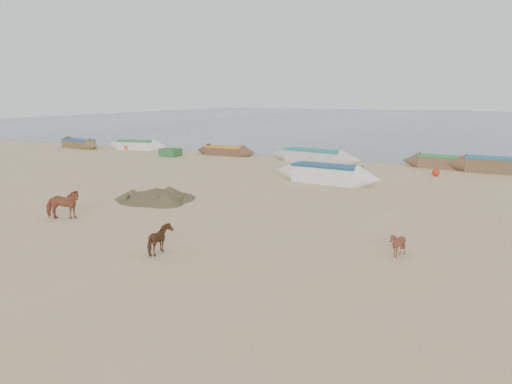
% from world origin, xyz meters
% --- Properties ---
extents(ground, '(140.00, 140.00, 0.00)m').
position_xyz_m(ground, '(0.00, 0.00, 0.00)').
color(ground, tan).
rests_on(ground, ground).
extents(sea, '(160.00, 160.00, 0.00)m').
position_xyz_m(sea, '(0.00, 82.00, 0.01)').
color(sea, slate).
rests_on(sea, ground).
extents(cow_adult, '(1.50, 1.21, 1.16)m').
position_xyz_m(cow_adult, '(-6.51, 0.37, 0.58)').
color(cow_adult, brown).
rests_on(cow_adult, ground).
extents(calf_front, '(0.90, 0.87, 0.76)m').
position_xyz_m(calf_front, '(5.92, 1.50, 0.38)').
color(calf_front, brown).
rests_on(calf_front, ground).
extents(calf_right, '(1.10, 1.14, 0.88)m').
position_xyz_m(calf_right, '(-0.52, -1.41, 0.44)').
color(calf_right, '#58341C').
rests_on(calf_right, ground).
extents(near_canoe, '(6.33, 2.19, 1.00)m').
position_xyz_m(near_canoe, '(0.01, 12.56, 0.50)').
color(near_canoe, white).
rests_on(near_canoe, ground).
extents(debris_pile, '(3.69, 3.69, 0.52)m').
position_xyz_m(debris_pile, '(-5.63, 5.04, 0.26)').
color(debris_pile, brown).
rests_on(debris_pile, ground).
extents(waterline_canoes, '(57.79, 3.41, 0.97)m').
position_xyz_m(waterline_canoes, '(0.65, 20.58, 0.42)').
color(waterline_canoes, brown).
rests_on(waterline_canoes, ground).
extents(beach_clutter, '(44.45, 4.65, 0.64)m').
position_xyz_m(beach_clutter, '(4.54, 19.27, 0.30)').
color(beach_clutter, '#2B6034').
rests_on(beach_clutter, ground).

